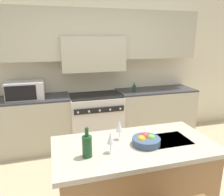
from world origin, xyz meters
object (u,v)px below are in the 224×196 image
object	(u,v)px
microwave	(26,90)
wine_bottle	(87,146)
wine_glass_near	(111,138)
wine_glass_far	(119,127)
fruit_bowl	(146,140)
oil_bottle_on_counter	(134,88)
range_stove	(96,119)

from	to	relation	value
microwave	wine_bottle	xyz separation A→B (m)	(0.67, -2.06, -0.07)
wine_glass_near	wine_glass_far	distance (m)	0.28
wine_bottle	fruit_bowl	distance (m)	0.59
fruit_bowl	wine_glass_near	bearing A→B (deg)	-171.73
wine_glass_near	wine_glass_far	world-z (taller)	same
wine_glass_far	oil_bottle_on_counter	distance (m)	1.96
wine_bottle	oil_bottle_on_counter	size ratio (longest dim) A/B	1.64
microwave	wine_bottle	size ratio (longest dim) A/B	2.16
wine_glass_far	oil_bottle_on_counter	xyz separation A→B (m)	(0.86, 1.76, -0.04)
range_stove	oil_bottle_on_counter	xyz separation A→B (m)	(0.74, -0.03, 0.55)
microwave	wine_glass_far	world-z (taller)	microwave
oil_bottle_on_counter	wine_glass_far	bearing A→B (deg)	-115.96
wine_bottle	oil_bottle_on_counter	bearing A→B (deg)	58.55
fruit_bowl	range_stove	bearing A→B (deg)	92.79
wine_glass_near	wine_glass_far	bearing A→B (deg)	56.27
range_stove	microwave	bearing A→B (deg)	179.08
microwave	wine_glass_far	size ratio (longest dim) A/B	2.89
wine_glass_near	wine_glass_far	xyz separation A→B (m)	(0.16, 0.23, 0.00)
range_stove	oil_bottle_on_counter	distance (m)	0.92
wine_glass_near	wine_bottle	bearing A→B (deg)	-176.79
wine_glass_far	oil_bottle_on_counter	world-z (taller)	wine_glass_far
range_stove	wine_glass_far	world-z (taller)	wine_glass_far
microwave	wine_bottle	world-z (taller)	microwave
wine_glass_near	fruit_bowl	distance (m)	0.39
wine_glass_near	oil_bottle_on_counter	world-z (taller)	wine_glass_near
wine_glass_far	range_stove	bearing A→B (deg)	86.18
wine_glass_far	fruit_bowl	distance (m)	0.30
fruit_bowl	oil_bottle_on_counter	bearing A→B (deg)	71.70
range_stove	fruit_bowl	size ratio (longest dim) A/B	3.40
wine_bottle	range_stove	bearing A→B (deg)	76.50
wine_glass_near	range_stove	bearing A→B (deg)	82.26
wine_glass_far	microwave	bearing A→B (deg)	119.93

